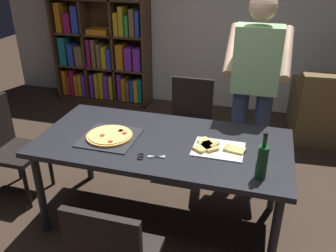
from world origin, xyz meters
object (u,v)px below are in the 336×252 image
chair_left_end (7,143)px  wine_bottle (262,161)px  bookshelf (101,38)px  pepperoni_pizza_on_tray (110,136)px  dining_table (163,148)px  person_serving_pizza (254,85)px  kitchen_scissors (146,156)px  chair_far_side (190,118)px

chair_left_end → wine_bottle: (2.15, -0.29, 0.36)m
chair_left_end → bookshelf: 2.41m
pepperoni_pizza_on_tray → chair_left_end: bearing=175.9°
pepperoni_pizza_on_tray → wine_bottle: size_ratio=1.30×
dining_table → person_serving_pizza: 0.99m
dining_table → chair_left_end: 1.44m
person_serving_pizza → wine_bottle: size_ratio=5.54×
bookshelf → person_serving_pizza: 2.76m
wine_bottle → dining_table: bearing=157.9°
person_serving_pizza → kitchen_scissors: size_ratio=8.82×
chair_left_end → person_serving_pizza: person_serving_pizza is taller
pepperoni_pizza_on_tray → wine_bottle: bearing=-11.1°
pepperoni_pizza_on_tray → dining_table: bearing=10.5°
chair_left_end → bookshelf: bearing=94.6°
dining_table → chair_far_side: bearing=90.0°
kitchen_scissors → bookshelf: bearing=121.0°
dining_table → bookshelf: (-1.62, 2.37, 0.23)m
chair_left_end → person_serving_pizza: (2.03, 0.72, 0.49)m
dining_table → kitchen_scissors: (-0.04, -0.26, 0.07)m
bookshelf → wine_bottle: size_ratio=6.17×
wine_bottle → chair_far_side: bearing=120.3°
chair_far_side → wine_bottle: bearing=-59.7°
dining_table → chair_far_side: (0.00, 0.94, -0.17)m
bookshelf → person_serving_pizza: bearing=-36.5°
pepperoni_pizza_on_tray → bookshelf: bearing=116.6°
chair_left_end → pepperoni_pizza_on_tray: size_ratio=2.20×
chair_left_end → bookshelf: size_ratio=0.46×
dining_table → wine_bottle: (0.72, -0.29, 0.19)m
chair_left_end → chair_far_side: bearing=33.5°
person_serving_pizza → kitchen_scissors: 1.20m
chair_far_side → chair_left_end: size_ratio=1.00×
chair_left_end → kitchen_scissors: 1.43m
dining_table → person_serving_pizza: size_ratio=1.08×
person_serving_pizza → bookshelf: bearing=143.5°
chair_far_side → dining_table: bearing=-90.0°
chair_left_end → kitchen_scissors: bearing=-10.6°
bookshelf → kitchen_scissors: bearing=-59.0°
pepperoni_pizza_on_tray → chair_far_side: bearing=68.7°
chair_far_side → wine_bottle: (0.72, -1.24, 0.36)m
pepperoni_pizza_on_tray → kitchen_scissors: size_ratio=2.06×
chair_far_side → person_serving_pizza: person_serving_pizza is taller
dining_table → kitchen_scissors: kitchen_scissors is taller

